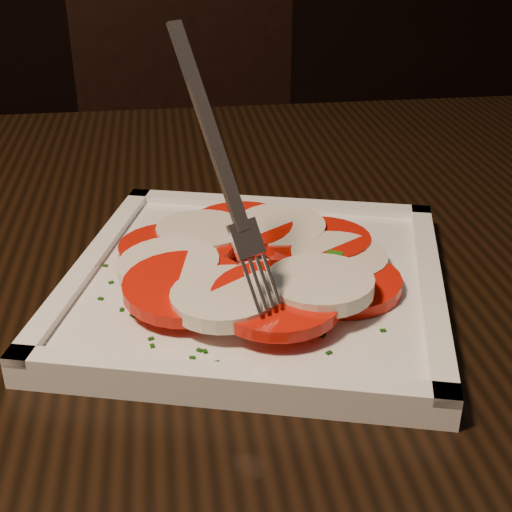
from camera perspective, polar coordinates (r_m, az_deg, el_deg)
name	(u,v)px	position (r m, az deg, el deg)	size (l,w,h in m)	color
table	(254,346)	(0.62, -0.18, -7.18)	(1.21, 0.81, 0.75)	black
chair	(200,163)	(1.37, -4.51, 7.41)	(0.48, 0.48, 0.93)	black
plate	(256,284)	(0.50, 0.00, -2.29)	(0.25, 0.25, 0.01)	white
caprese_salad	(256,261)	(0.49, -0.01, -0.41)	(0.20, 0.21, 0.03)	red
fork	(210,160)	(0.42, -3.71, 7.68)	(0.04, 0.09, 0.15)	white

